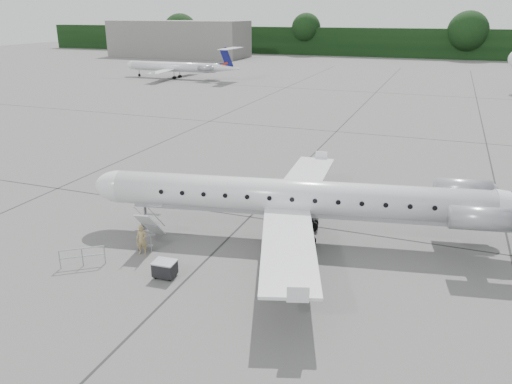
% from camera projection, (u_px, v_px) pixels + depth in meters
% --- Properties ---
extents(ground, '(320.00, 320.00, 0.00)m').
position_uv_depth(ground, '(329.00, 261.00, 26.18)').
color(ground, '#61625F').
rests_on(ground, ground).
extents(treeline, '(260.00, 4.00, 8.00)m').
position_uv_depth(treeline, '(435.00, 44.00, 139.07)').
color(treeline, black).
rests_on(treeline, ground).
extents(terminal_building, '(40.00, 14.00, 10.00)m').
position_uv_depth(terminal_building, '(179.00, 39.00, 144.57)').
color(terminal_building, slate).
rests_on(terminal_building, ground).
extents(main_regional_jet, '(30.28, 24.33, 6.93)m').
position_uv_depth(main_regional_jet, '(297.00, 181.00, 27.83)').
color(main_regional_jet, silver).
rests_on(main_regional_jet, ground).
extents(airstair, '(1.28, 2.43, 2.17)m').
position_uv_depth(airstair, '(150.00, 226.00, 27.88)').
color(airstair, silver).
rests_on(airstair, ground).
extents(passenger, '(0.70, 0.57, 1.65)m').
position_uv_depth(passenger, '(142.00, 240.00, 26.76)').
color(passenger, '#988353').
rests_on(passenger, ground).
extents(safety_railing, '(1.82, 1.36, 1.00)m').
position_uv_depth(safety_railing, '(82.00, 257.00, 25.55)').
color(safety_railing, '#999DA2').
rests_on(safety_railing, ground).
extents(baggage_cart, '(1.09, 0.91, 0.91)m').
position_uv_depth(baggage_cart, '(165.00, 269.00, 24.52)').
color(baggage_cart, black).
rests_on(baggage_cart, ground).
extents(bg_regional_left, '(23.40, 16.86, 6.13)m').
position_uv_depth(bg_regional_left, '(172.00, 62.00, 97.56)').
color(bg_regional_left, silver).
rests_on(bg_regional_left, ground).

